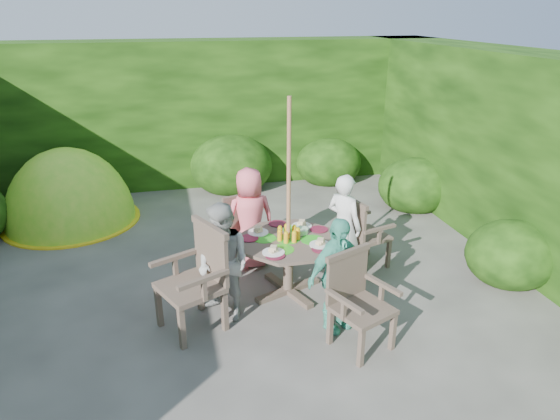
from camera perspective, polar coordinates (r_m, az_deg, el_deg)
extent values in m
plane|color=#4C4944|center=(5.90, -6.72, -8.58)|extent=(60.00, 60.00, 0.00)
cube|color=black|center=(9.24, -10.08, 10.85)|extent=(9.00, 1.00, 2.50)
cube|color=black|center=(6.98, 27.54, 5.09)|extent=(1.00, 9.00, 2.50)
cylinder|color=#45372D|center=(5.58, 0.94, -6.62)|extent=(0.11, 0.11, 0.63)
cube|color=#45372D|center=(5.72, 0.92, -9.14)|extent=(0.81, 0.39, 0.06)
cube|color=#45372D|center=(5.72, 0.92, -9.14)|extent=(0.39, 0.81, 0.06)
cylinder|color=#45372D|center=(5.42, 0.96, -3.53)|extent=(1.49, 1.49, 0.04)
cylinder|color=green|center=(5.19, 0.20, -4.53)|extent=(0.26, 0.26, 0.00)
cylinder|color=green|center=(5.41, 3.75, -3.42)|extent=(0.26, 0.26, 0.00)
cylinder|color=green|center=(5.44, -1.81, -3.24)|extent=(0.26, 0.26, 0.00)
cylinder|color=green|center=(5.65, 1.66, -2.24)|extent=(0.26, 0.26, 0.00)
cylinder|color=green|center=(5.42, 0.96, -3.34)|extent=(0.26, 0.26, 0.00)
cylinder|color=white|center=(5.72, 2.49, -1.83)|extent=(0.23, 0.23, 0.01)
cylinder|color=white|center=(5.56, -2.52, -2.57)|extent=(0.23, 0.23, 0.01)
cylinder|color=white|center=(5.11, -0.76, -4.86)|extent=(0.23, 0.23, 0.01)
cylinder|color=white|center=(5.29, 4.62, -3.98)|extent=(0.23, 0.23, 0.01)
cylinder|color=#B90C33|center=(5.65, 4.47, -2.21)|extent=(0.20, 0.20, 0.01)
cylinder|color=#B90C33|center=(5.78, -0.31, -1.55)|extent=(0.20, 0.20, 0.01)
cylinder|color=#B90C33|center=(5.43, -3.54, -3.22)|extent=(0.20, 0.20, 0.01)
cylinder|color=#B90C33|center=(5.05, -0.57, -5.22)|extent=(0.20, 0.20, 0.01)
cylinder|color=#B90C33|center=(5.20, 4.75, -4.47)|extent=(0.20, 0.20, 0.01)
cylinder|color=#57B043|center=(5.55, 2.39, -2.38)|extent=(0.17, 0.17, 0.06)
cylinder|color=#925E3A|center=(5.24, 0.99, 0.94)|extent=(0.06, 0.06, 2.20)
cube|color=#45372D|center=(6.23, 9.82, -2.90)|extent=(0.57, 0.58, 0.05)
cube|color=#45372D|center=(6.30, 12.29, -4.86)|extent=(0.06, 0.06, 0.39)
cube|color=#45372D|center=(6.57, 10.02, -3.49)|extent=(0.06, 0.06, 0.39)
cube|color=#45372D|center=(6.06, 9.35, -5.74)|extent=(0.06, 0.06, 0.39)
cube|color=#45372D|center=(6.35, 7.13, -4.27)|extent=(0.06, 0.06, 0.39)
cube|color=#45372D|center=(6.00, 8.30, -1.19)|extent=(0.16, 0.47, 0.46)
cube|color=#45372D|center=(5.99, 11.33, -2.13)|extent=(0.46, 0.17, 0.04)
cube|color=#45372D|center=(6.33, 8.60, -0.59)|extent=(0.46, 0.17, 0.04)
cube|color=#45372D|center=(5.00, -10.26, -8.71)|extent=(0.73, 0.74, 0.05)
cube|color=#45372D|center=(5.22, -13.68, -10.64)|extent=(0.07, 0.07, 0.45)
cube|color=#45372D|center=(4.85, -11.15, -13.11)|extent=(0.07, 0.07, 0.45)
cube|color=#45372D|center=(5.39, -9.12, -9.09)|extent=(0.07, 0.07, 0.45)
cube|color=#45372D|center=(5.04, -6.34, -11.31)|extent=(0.07, 0.07, 0.45)
cube|color=#45372D|center=(4.97, -7.88, -4.92)|extent=(0.28, 0.52, 0.54)
cube|color=#45372D|center=(5.11, -11.96, -5.34)|extent=(0.51, 0.28, 0.04)
cube|color=#45372D|center=(4.67, -8.73, -7.85)|extent=(0.51, 0.28, 0.04)
cube|color=#45372D|center=(6.44, -5.18, -1.87)|extent=(0.59, 0.58, 0.05)
cube|color=#45372D|center=(6.76, -4.36, -2.48)|extent=(0.06, 0.06, 0.38)
cube|color=#45372D|center=(6.61, -7.44, -3.20)|extent=(0.06, 0.06, 0.38)
cube|color=#45372D|center=(6.44, -2.75, -3.74)|extent=(0.06, 0.06, 0.38)
cube|color=#45372D|center=(6.28, -5.95, -4.54)|extent=(0.06, 0.06, 0.38)
cube|color=#45372D|center=(6.16, -4.37, -0.49)|extent=(0.46, 0.18, 0.45)
cube|color=#45372D|center=(6.47, -3.37, 0.03)|extent=(0.18, 0.44, 0.04)
cube|color=#45372D|center=(6.28, -7.16, -0.80)|extent=(0.18, 0.44, 0.04)
cube|color=#45372D|center=(4.76, 9.41, -11.19)|extent=(0.63, 0.62, 0.05)
cube|color=#45372D|center=(4.64, 9.25, -15.29)|extent=(0.06, 0.06, 0.39)
cube|color=#45372D|center=(4.89, 12.76, -13.37)|extent=(0.06, 0.06, 0.39)
cube|color=#45372D|center=(4.87, 5.74, -13.03)|extent=(0.06, 0.06, 0.39)
cube|color=#45372D|center=(5.12, 9.26, -11.35)|extent=(0.06, 0.06, 0.39)
cube|color=#45372D|center=(4.76, 7.67, -7.50)|extent=(0.46, 0.23, 0.47)
cube|color=#45372D|center=(4.51, 7.33, -10.27)|extent=(0.23, 0.45, 0.04)
cube|color=#45372D|center=(4.82, 11.61, -8.31)|extent=(0.23, 0.45, 0.04)
imported|color=silver|center=(5.89, 7.30, -1.77)|extent=(0.51, 0.55, 1.25)
imported|color=#A2A39E|center=(5.06, -6.47, -6.02)|extent=(0.74, 0.76, 1.24)
imported|color=#F96776|center=(6.04, -3.46, -0.98)|extent=(0.66, 0.48, 1.26)
imported|color=#50BC9F|center=(4.90, 6.46, -7.41)|extent=(0.75, 0.54, 1.18)
ellipsoid|color=#85DD2A|center=(8.17, -22.58, -1.20)|extent=(2.07, 2.07, 2.26)
ellipsoid|color=black|center=(7.59, -22.65, -2.97)|extent=(0.67, 0.41, 0.78)
cylinder|color=yellow|center=(8.17, -22.60, -1.11)|extent=(1.97, 1.97, 0.03)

